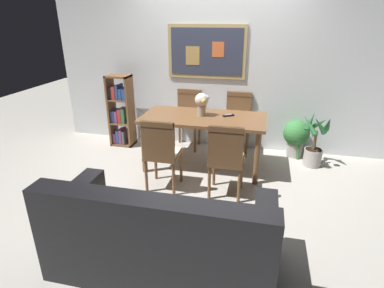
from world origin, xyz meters
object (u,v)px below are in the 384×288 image
object	(u,v)px
dining_chair_far_left	(188,114)
dining_chair_far_right	(238,118)
potted_palm	(314,145)
flower_vase	(202,102)
dining_chair_near_left	(161,150)
tv_remote	(228,115)
bookshelf	(121,112)
dining_table	(203,124)
dining_chair_near_right	(226,155)
potted_ivy	(296,136)
leather_couch	(161,238)

from	to	relation	value
dining_chair_far_left	dining_chair_far_right	bearing A→B (deg)	-0.43
potted_palm	flower_vase	size ratio (longest dim) A/B	2.53
dining_chair_near_left	potted_palm	world-z (taller)	dining_chair_near_left
tv_remote	dining_chair_far_left	bearing A→B (deg)	138.47
bookshelf	tv_remote	distance (m)	1.85
dining_chair_far_right	bookshelf	bearing A→B (deg)	-174.45
potted_palm	dining_table	bearing A→B (deg)	-165.28
tv_remote	dining_chair_near_right	bearing A→B (deg)	-84.03
dining_table	flower_vase	bearing A→B (deg)	133.18
dining_chair_far_right	potted_palm	bearing A→B (deg)	-16.19
bookshelf	tv_remote	world-z (taller)	bookshelf
dining_chair_near_right	potted_palm	bearing A→B (deg)	45.44
potted_ivy	leather_couch	bearing A→B (deg)	-115.12
dining_chair_far_right	potted_palm	size ratio (longest dim) A/B	1.17
bookshelf	dining_chair_far_left	bearing A→B (deg)	9.90
dining_chair_near_left	potted_palm	xyz separation A→B (m)	(1.86, 1.13, -0.23)
dining_chair_far_right	dining_chair_near_left	bearing A→B (deg)	-117.52
dining_chair_far_left	potted_palm	distance (m)	1.94
leather_couch	potted_palm	size ratio (longest dim) A/B	2.31
dining_chair_far_left	dining_chair_near_right	xyz separation A→B (m)	(0.80, -1.45, 0.00)
dining_chair_far_right	dining_chair_far_left	distance (m)	0.79
dining_chair_far_right	potted_ivy	bearing A→B (deg)	-1.98
dining_chair_near_left	dining_chair_near_right	size ratio (longest dim) A/B	1.00
dining_chair_far_right	dining_chair_far_left	size ratio (longest dim) A/B	1.00
dining_chair_near_right	leather_couch	xyz separation A→B (m)	(-0.37, -1.24, -0.23)
dining_chair_near_left	flower_vase	distance (m)	0.92
dining_table	flower_vase	world-z (taller)	flower_vase
dining_table	dining_chair_far_left	bearing A→B (deg)	118.38
leather_couch	tv_remote	size ratio (longest dim) A/B	11.59
tv_remote	potted_palm	bearing A→B (deg)	14.31
bookshelf	flower_vase	bearing A→B (deg)	-19.38
potted_palm	tv_remote	bearing A→B (deg)	-165.69
dining_chair_far_right	dining_chair_far_left	world-z (taller)	same
dining_chair_near_left	dining_chair_near_right	xyz separation A→B (m)	(0.76, 0.01, 0.00)
potted_ivy	tv_remote	bearing A→B (deg)	-148.30
dining_chair_near_right	tv_remote	distance (m)	0.85
dining_chair_far_left	dining_chair_near_right	size ratio (longest dim) A/B	1.00
dining_chair_near_right	bookshelf	bearing A→B (deg)	145.97
dining_chair_far_right	potted_palm	distance (m)	1.18
potted_palm	tv_remote	distance (m)	1.30
leather_couch	potted_ivy	size ratio (longest dim) A/B	3.06
tv_remote	dining_chair_far_right	bearing A→B (deg)	82.85
dining_chair_near_left	flower_vase	size ratio (longest dim) A/B	2.95
flower_vase	bookshelf	bearing A→B (deg)	160.62
leather_couch	potted_palm	xyz separation A→B (m)	(1.47, 2.36, -0.00)
dining_chair_near_right	potted_palm	xyz separation A→B (m)	(1.10, 1.12, -0.23)
dining_chair_near_left	tv_remote	bearing A→B (deg)	50.65
flower_vase	potted_palm	bearing A→B (deg)	13.18
dining_chair_near_right	flower_vase	distance (m)	0.96
dining_chair_near_left	bookshelf	xyz separation A→B (m)	(-1.10, 1.27, 0.01)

